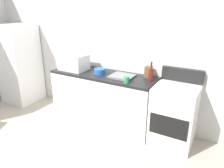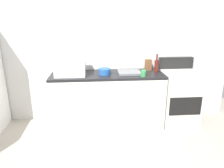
{
  "view_description": "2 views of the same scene",
  "coord_description": "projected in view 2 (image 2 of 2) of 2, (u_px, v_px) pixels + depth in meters",
  "views": [
    {
      "loc": [
        2.1,
        -1.67,
        1.97
      ],
      "look_at": [
        0.66,
        0.87,
        0.89
      ],
      "focal_mm": 34.24,
      "sensor_mm": 36.0,
      "label": 1
    },
    {
      "loc": [
        0.11,
        -2.08,
        1.78
      ],
      "look_at": [
        0.35,
        0.87,
        0.83
      ],
      "focal_mm": 33.93,
      "sensor_mm": 36.0,
      "label": 2
    }
  ],
  "objects": [
    {
      "name": "microwave",
      "position": [
        70.0,
        67.0,
        3.26
      ],
      "size": [
        0.46,
        0.34,
        0.27
      ],
      "primitive_type": "cube",
      "color": "white",
      "rests_on": "kitchen_counter"
    },
    {
      "name": "wall_back",
      "position": [
        88.0,
        46.0,
        3.58
      ],
      "size": [
        5.0,
        0.1,
        2.6
      ],
      "primitive_type": "cube",
      "color": "silver",
      "rests_on": "ground_plane"
    },
    {
      "name": "wine_bottle",
      "position": [
        156.0,
        66.0,
        3.46
      ],
      "size": [
        0.07,
        0.07,
        0.3
      ],
      "color": "#591E19",
      "rests_on": "kitchen_counter"
    },
    {
      "name": "stove_oven",
      "position": [
        178.0,
        97.0,
        3.63
      ],
      "size": [
        0.6,
        0.61,
        1.1
      ],
      "color": "silver",
      "rests_on": "ground_plane"
    },
    {
      "name": "mixing_bowl",
      "position": [
        105.0,
        71.0,
        3.34
      ],
      "size": [
        0.19,
        0.19,
        0.09
      ],
      "primitive_type": "cylinder",
      "color": "#2659A5",
      "rests_on": "kitchen_counter"
    },
    {
      "name": "knife_block",
      "position": [
        148.0,
        65.0,
        3.61
      ],
      "size": [
        0.1,
        0.1,
        0.18
      ],
      "primitive_type": "cube",
      "color": "brown",
      "rests_on": "kitchen_counter"
    },
    {
      "name": "sink_basin",
      "position": [
        129.0,
        72.0,
        3.41
      ],
      "size": [
        0.36,
        0.32,
        0.03
      ],
      "primitive_type": "cube",
      "color": "slate",
      "rests_on": "kitchen_counter"
    },
    {
      "name": "kitchen_counter",
      "position": [
        107.0,
        100.0,
        3.53
      ],
      "size": [
        1.8,
        0.6,
        0.9
      ],
      "color": "silver",
      "rests_on": "ground_plane"
    },
    {
      "name": "coffee_mug",
      "position": [
        143.0,
        73.0,
        3.21
      ],
      "size": [
        0.08,
        0.08,
        0.1
      ],
      "primitive_type": "cylinder",
      "color": "#338C4C",
      "rests_on": "kitchen_counter"
    }
  ]
}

